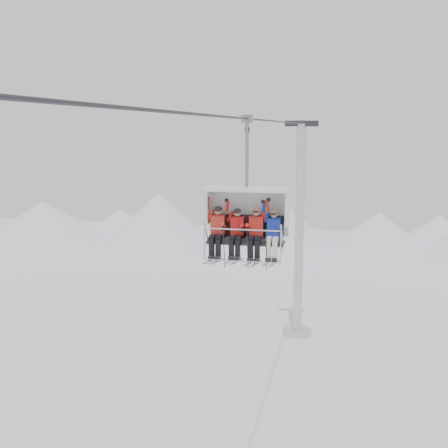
% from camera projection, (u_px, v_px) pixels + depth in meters
% --- Properties ---
extents(ridgeline, '(72.00, 21.00, 7.00)m').
position_uv_depth(ridgeline, '(299.00, 233.00, 55.09)').
color(ridgeline, white).
rests_on(ridgeline, ground).
extents(lift_tower_right, '(2.00, 1.80, 13.48)m').
position_uv_depth(lift_tower_right, '(299.00, 246.00, 34.95)').
color(lift_tower_right, silver).
rests_on(lift_tower_right, ground).
extents(haul_cable, '(0.06, 50.00, 0.06)m').
position_uv_depth(haul_cable, '(224.00, 117.00, 12.49)').
color(haul_cable, '#2C2C31').
rests_on(haul_cable, lift_tower_left).
extents(chairlift_carrier, '(2.31, 1.17, 3.98)m').
position_uv_depth(chairlift_carrier, '(247.00, 213.00, 15.93)').
color(chairlift_carrier, black).
rests_on(chairlift_carrier, haul_cable).
extents(skier_far_left, '(0.40, 1.69, 1.59)m').
position_uv_depth(skier_far_left, '(217.00, 230.00, 15.89)').
color(skier_far_left, red).
rests_on(skier_far_left, chairlift_carrier).
extents(skier_center_left, '(0.38, 1.69, 1.52)m').
position_uv_depth(skier_center_left, '(237.00, 231.00, 15.77)').
color(skier_center_left, red).
rests_on(skier_center_left, chairlift_carrier).
extents(skier_center_right, '(0.40, 1.69, 1.59)m').
position_uv_depth(skier_center_right, '(256.00, 231.00, 15.66)').
color(skier_center_right, red).
rests_on(skier_center_right, chairlift_carrier).
extents(skier_far_right, '(0.37, 1.69, 1.51)m').
position_uv_depth(skier_far_right, '(273.00, 233.00, 15.55)').
color(skier_far_right, '#182CA2').
rests_on(skier_far_right, chairlift_carrier).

